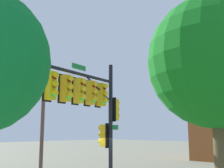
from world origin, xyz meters
name	(u,v)px	position (x,y,z in m)	size (l,w,h in m)	color
signal_pole_assembly	(92,104)	(1.45, 0.25, 4.05)	(5.17, 1.79, 6.21)	black
utility_pole	(43,117)	(-0.12, -6.49, 3.73)	(1.75, 0.67, 7.12)	brown
tree_far	(215,62)	(2.28, 6.52, 4.82)	(3.92, 3.92, 6.81)	brown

